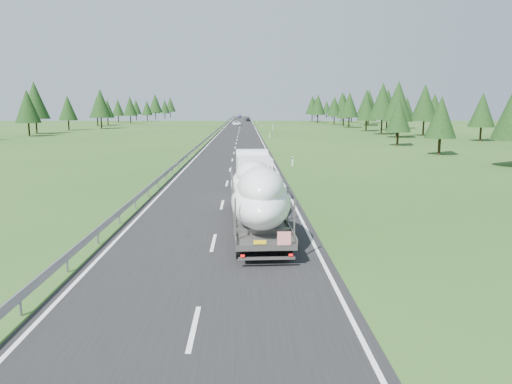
{
  "coord_description": "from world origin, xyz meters",
  "views": [
    {
      "loc": [
        1.46,
        -22.31,
        6.21
      ],
      "look_at": [
        2.05,
        3.5,
        1.78
      ],
      "focal_mm": 35.0,
      "sensor_mm": 36.0,
      "label": 1
    }
  ],
  "objects_px": {
    "boat_truck": "(256,187)",
    "distant_car_dark": "(248,119)",
    "distant_van": "(237,123)",
    "highway_sign": "(273,128)",
    "distant_car_blue": "(240,116)"
  },
  "relations": [
    {
      "from": "distant_van",
      "to": "distant_car_blue",
      "type": "distance_m",
      "value": 124.05
    },
    {
      "from": "boat_truck",
      "to": "distant_car_dark",
      "type": "bearing_deg",
      "value": 89.72
    },
    {
      "from": "boat_truck",
      "to": "distant_van",
      "type": "distance_m",
      "value": 138.78
    },
    {
      "from": "highway_sign",
      "to": "distant_van",
      "type": "distance_m",
      "value": 63.26
    },
    {
      "from": "boat_truck",
      "to": "distant_car_blue",
      "type": "xyz_separation_m",
      "value": [
        -3.23,
        262.78,
        -1.22
      ]
    },
    {
      "from": "highway_sign",
      "to": "distant_van",
      "type": "xyz_separation_m",
      "value": [
        -8.37,
        62.69,
        -1.04
      ]
    },
    {
      "from": "boat_truck",
      "to": "distant_car_dark",
      "type": "relative_size",
      "value": 3.68
    },
    {
      "from": "distant_van",
      "to": "distant_car_dark",
      "type": "height_order",
      "value": "distant_car_dark"
    },
    {
      "from": "highway_sign",
      "to": "distant_car_dark",
      "type": "bearing_deg",
      "value": 92.12
    },
    {
      "from": "highway_sign",
      "to": "distant_van",
      "type": "relative_size",
      "value": 0.47
    },
    {
      "from": "boat_truck",
      "to": "distant_van",
      "type": "relative_size",
      "value": 3.12
    },
    {
      "from": "highway_sign",
      "to": "distant_car_dark",
      "type": "distance_m",
      "value": 114.5
    },
    {
      "from": "distant_car_dark",
      "to": "boat_truck",
      "type": "bearing_deg",
      "value": -89.62
    },
    {
      "from": "distant_van",
      "to": "distant_car_dark",
      "type": "bearing_deg",
      "value": 83.23
    },
    {
      "from": "distant_van",
      "to": "distant_car_blue",
      "type": "relative_size",
      "value": 1.25
    }
  ]
}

